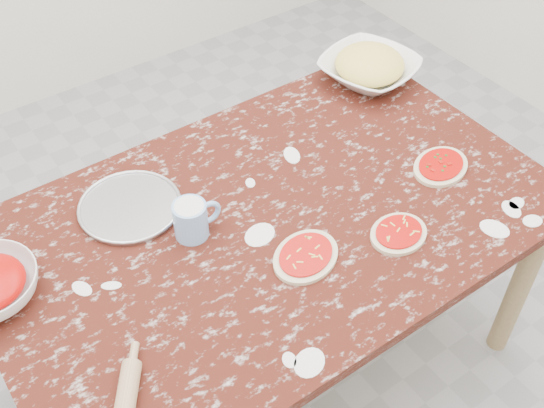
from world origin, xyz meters
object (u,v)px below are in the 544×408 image
(worktable, at_px, (272,236))
(flour_mug, at_px, (192,219))
(pizza_tray, at_px, (130,207))
(cheese_bowl, at_px, (369,70))

(worktable, height_order, flour_mug, flour_mug)
(worktable, distance_m, pizza_tray, 0.42)
(flour_mug, bearing_deg, worktable, -18.75)
(worktable, distance_m, cheese_bowl, 0.77)
(pizza_tray, bearing_deg, cheese_bowl, 5.54)
(flour_mug, bearing_deg, cheese_bowl, 17.77)
(worktable, bearing_deg, pizza_tray, 140.33)
(worktable, height_order, cheese_bowl, cheese_bowl)
(cheese_bowl, relative_size, flour_mug, 2.30)
(cheese_bowl, bearing_deg, flour_mug, -162.23)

